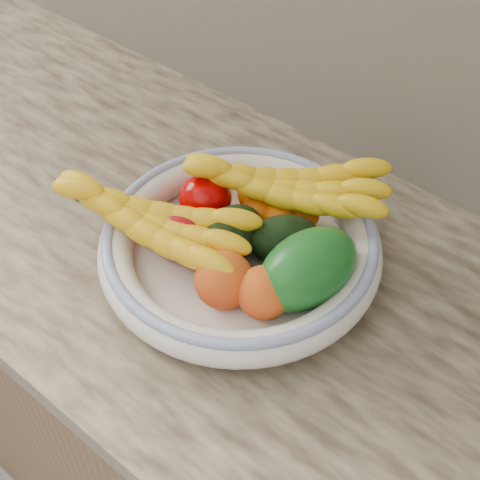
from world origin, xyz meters
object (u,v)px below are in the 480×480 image
fruit_bowl (240,246)px  banana_bunch_front (152,225)px  green_mango (308,269)px  banana_bunch_back (284,190)px

fruit_bowl → banana_bunch_front: banana_bunch_front is taller
green_mango → banana_bunch_front: bearing=-148.2°
green_mango → banana_bunch_back: bearing=151.4°
fruit_bowl → banana_bunch_back: (0.00, 0.09, 0.04)m
green_mango → banana_bunch_front: 0.22m
banana_bunch_back → banana_bunch_front: banana_bunch_back is taller
banana_bunch_back → fruit_bowl: bearing=-120.5°
fruit_bowl → green_mango: size_ratio=2.63×
fruit_bowl → banana_bunch_back: size_ratio=1.28×
banana_bunch_back → green_mango: bearing=-68.8°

